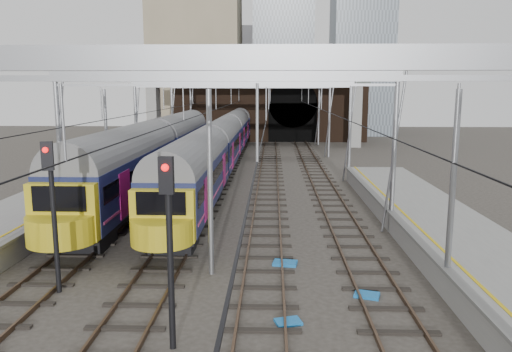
{
  "coord_description": "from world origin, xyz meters",
  "views": [
    {
      "loc": [
        2.31,
        -16.15,
        6.97
      ],
      "look_at": [
        1.44,
        10.21,
        2.4
      ],
      "focal_mm": 35.0,
      "sensor_mm": 36.0,
      "label": 1
    }
  ],
  "objects_px": {
    "signal_near_left": "(52,200)",
    "signal_near_centre": "(169,232)",
    "train_main": "(229,137)",
    "train_second": "(157,152)"
  },
  "relations": [
    {
      "from": "signal_near_centre",
      "to": "train_second",
      "type": "bearing_deg",
      "value": 107.09
    },
    {
      "from": "signal_near_left",
      "to": "train_second",
      "type": "bearing_deg",
      "value": 78.68
    },
    {
      "from": "train_main",
      "to": "train_second",
      "type": "bearing_deg",
      "value": -106.15
    },
    {
      "from": "train_second",
      "to": "signal_near_centre",
      "type": "height_order",
      "value": "signal_near_centre"
    },
    {
      "from": "signal_near_left",
      "to": "signal_near_centre",
      "type": "bearing_deg",
      "value": -51.8
    },
    {
      "from": "train_main",
      "to": "signal_near_centre",
      "type": "distance_m",
      "value": 36.78
    },
    {
      "from": "train_second",
      "to": "train_main",
      "type": "bearing_deg",
      "value": 73.85
    },
    {
      "from": "train_second",
      "to": "signal_near_left",
      "type": "distance_m",
      "value": 19.29
    },
    {
      "from": "train_second",
      "to": "signal_near_centre",
      "type": "distance_m",
      "value": 23.61
    },
    {
      "from": "signal_near_left",
      "to": "train_main",
      "type": "bearing_deg",
      "value": 70.65
    }
  ]
}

